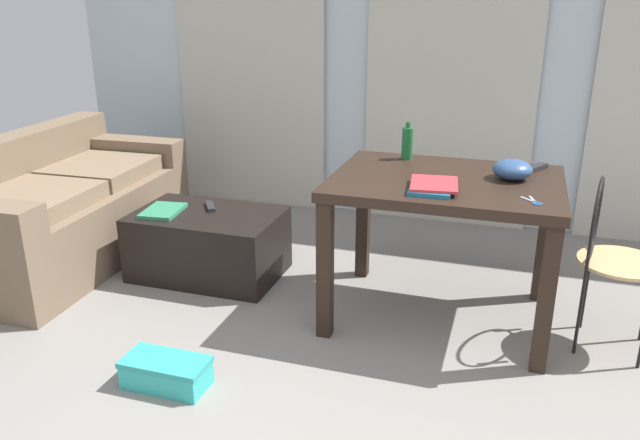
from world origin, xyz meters
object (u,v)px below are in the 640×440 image
object	(u,v)px
tv_remote_primary	(210,206)
shoebox	(166,372)
scissors	(534,202)
craft_table	(445,200)
bottle_near	(407,143)
bowl	(512,169)
wire_chair	(609,245)
book_stack	(433,186)
couch	(60,210)
coffee_table	(209,244)
magazine	(163,211)
tv_remote_on_table	(536,168)

from	to	relation	value
tv_remote_primary	shoebox	bearing A→B (deg)	-105.51
scissors	shoebox	size ratio (longest dim) A/B	0.31
craft_table	tv_remote_primary	bearing A→B (deg)	172.14
bottle_near	bowl	distance (m)	0.60
wire_chair	bottle_near	xyz separation A→B (m)	(-1.02, 0.36, 0.33)
wire_chair	bottle_near	world-z (taller)	bottle_near
book_stack	bottle_near	bearing A→B (deg)	112.68
wire_chair	bowl	distance (m)	0.56
craft_table	scissors	world-z (taller)	scissors
couch	bowl	world-z (taller)	bowl
coffee_table	magazine	bearing A→B (deg)	-163.76
coffee_table	couch	bearing A→B (deg)	-177.26
wire_chair	tv_remote_on_table	distance (m)	0.55
book_stack	magazine	xyz separation A→B (m)	(-1.59, 0.24, -0.37)
craft_table	tv_remote_on_table	size ratio (longest dim) A/B	6.67
tv_remote_on_table	wire_chair	bearing A→B (deg)	-14.81
craft_table	tv_remote_primary	xyz separation A→B (m)	(-1.40, 0.19, -0.24)
craft_table	tv_remote_on_table	xyz separation A→B (m)	(0.41, 0.29, 0.12)
tv_remote_primary	craft_table	bearing A→B (deg)	-41.04
bottle_near	tv_remote_on_table	bearing A→B (deg)	-1.62
craft_table	bottle_near	bearing A→B (deg)	129.31
bottle_near	craft_table	bearing A→B (deg)	-50.69
magazine	book_stack	bearing A→B (deg)	-15.76
craft_table	wire_chair	bearing A→B (deg)	-3.71
tv_remote_on_table	scissors	size ratio (longest dim) A/B	1.44
bowl	book_stack	bearing A→B (deg)	-139.51
craft_table	bowl	distance (m)	0.35
bottle_near	scissors	xyz separation A→B (m)	(0.66, -0.57, -0.09)
couch	book_stack	distance (m)	2.40
bottle_near	bowl	bearing A→B (deg)	-22.48
book_stack	tv_remote_on_table	distance (m)	0.67
magazine	bottle_near	bearing A→B (deg)	4.39
wire_chair	bottle_near	distance (m)	1.13
bowl	tv_remote_on_table	distance (m)	0.24
craft_table	scissors	size ratio (longest dim) A/B	9.59
couch	bottle_near	size ratio (longest dim) A/B	8.58
coffee_table	bottle_near	xyz separation A→B (m)	(1.12, 0.21, 0.65)
couch	magazine	distance (m)	0.76
bowl	shoebox	distance (m)	1.86
couch	book_stack	xyz separation A→B (m)	(2.34, -0.26, 0.45)
couch	tv_remote_on_table	bearing A→B (deg)	4.88
craft_table	tv_remote_primary	size ratio (longest dim) A/B	6.50
couch	bottle_near	bearing A→B (deg)	6.91
couch	scissors	distance (m)	2.84
magazine	wire_chair	bearing A→B (deg)	-9.11
scissors	shoebox	world-z (taller)	scissors
scissors	tv_remote_on_table	bearing A→B (deg)	89.42
tv_remote_on_table	tv_remote_primary	distance (m)	1.85
couch	bowl	bearing A→B (deg)	0.59
craft_table	bottle_near	size ratio (longest dim) A/B	5.46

